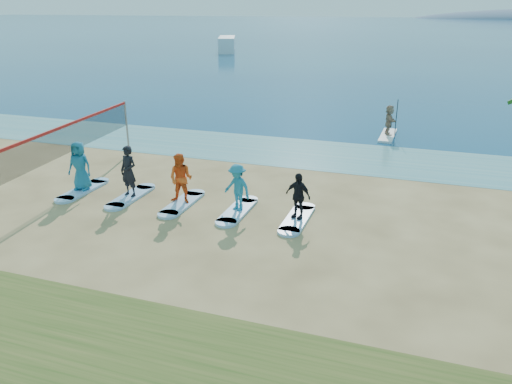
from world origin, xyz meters
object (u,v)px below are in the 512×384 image
(surfboard_3, at_px, (238,211))
(student_4, at_px, (298,196))
(boat_offshore_a, at_px, (227,52))
(surfboard_2, at_px, (182,203))
(surfboard_1, at_px, (131,196))
(student_2, at_px, (181,179))
(student_1, at_px, (129,171))
(volleyball_net, at_px, (70,138))
(surfboard_0, at_px, (83,190))
(student_3, at_px, (237,187))
(paddleboard, at_px, (388,135))
(paddleboarder, at_px, (389,120))
(surfboard_4, at_px, (297,219))
(student_0, at_px, (80,166))

(surfboard_3, distance_m, student_4, 2.23)
(boat_offshore_a, distance_m, surfboard_2, 61.72)
(surfboard_1, xyz_separation_m, student_2, (2.08, 0.00, 0.92))
(student_1, relative_size, student_4, 1.22)
(volleyball_net, height_order, surfboard_0, volleyball_net)
(surfboard_0, xyz_separation_m, surfboard_1, (2.08, 0.00, 0.00))
(boat_offshore_a, xyz_separation_m, student_3, (23.76, -57.79, 0.89))
(volleyball_net, bearing_deg, student_2, -4.95)
(paddleboard, bearing_deg, paddleboarder, 0.00)
(surfboard_4, bearing_deg, volleyball_net, 177.36)
(boat_offshore_a, bearing_deg, student_2, -89.80)
(student_1, bearing_deg, surfboard_3, 11.87)
(volleyball_net, distance_m, surfboard_1, 3.28)
(student_4, bearing_deg, surfboard_4, 0.00)
(surfboard_0, distance_m, surfboard_1, 2.08)
(student_3, height_order, student_4, student_3)
(student_1, bearing_deg, surfboard_2, 11.87)
(boat_offshore_a, xyz_separation_m, surfboard_1, (19.61, -57.79, 0.04))
(student_3, bearing_deg, student_2, -159.65)
(paddleboarder, distance_m, boat_offshore_a, 53.26)
(paddleboarder, distance_m, surfboard_2, 13.67)
(surfboard_0, bearing_deg, surfboard_4, 0.00)
(student_1, bearing_deg, paddleboarder, 68.69)
(student_3, bearing_deg, surfboard_3, 0.00)
(student_0, distance_m, surfboard_2, 4.26)
(student_4, bearing_deg, paddleboarder, 98.46)
(surfboard_3, height_order, student_4, student_4)
(surfboard_2, bearing_deg, student_2, 0.00)
(surfboard_0, bearing_deg, student_0, 0.00)
(volleyball_net, xyz_separation_m, boat_offshore_a, (-16.94, 57.38, -1.90))
(student_0, height_order, student_1, student_1)
(surfboard_4, bearing_deg, student_1, 180.00)
(volleyball_net, relative_size, surfboard_0, 4.11)
(volleyball_net, height_order, paddleboarder, volleyball_net)
(volleyball_net, height_order, paddleboard, volleyball_net)
(surfboard_2, distance_m, student_2, 0.92)
(student_0, distance_m, surfboard_3, 6.30)
(student_0, xyz_separation_m, surfboard_2, (4.15, 0.00, -0.96))
(paddleboarder, height_order, surfboard_3, paddleboarder)
(paddleboard, height_order, surfboard_3, paddleboard)
(student_0, relative_size, surfboard_2, 0.83)
(boat_offshore_a, relative_size, student_1, 4.87)
(volleyball_net, relative_size, student_3, 5.67)
(volleyball_net, distance_m, student_4, 8.97)
(student_4, bearing_deg, surfboard_0, -163.20)
(surfboard_0, bearing_deg, student_4, 0.00)
(student_3, bearing_deg, student_0, -159.65)
(surfboard_0, height_order, surfboard_3, same)
(student_1, distance_m, surfboard_2, 2.29)
(surfboard_1, bearing_deg, volleyball_net, 171.25)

